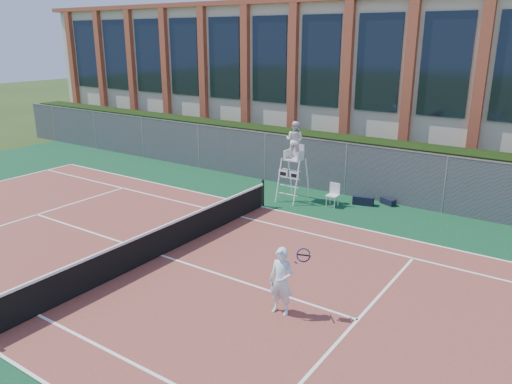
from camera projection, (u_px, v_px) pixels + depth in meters
The scene contains 12 objects.
ground at pixel (161, 256), 15.16m from camera, with size 120.00×120.00×0.00m, color #233814.
apron at pixel (183, 245), 15.95m from camera, with size 36.00×20.00×0.01m, color #0D3B21.
tennis_court at pixel (161, 256), 15.15m from camera, with size 23.77×10.97×0.02m, color brown.
tennis_net at pixel (160, 240), 15.00m from camera, with size 0.10×11.30×1.10m.
fence at pixel (303, 163), 21.76m from camera, with size 40.00×0.06×2.20m, color #595E60, non-canonical shape.
hedge at pixel (316, 158), 22.71m from camera, with size 40.00×1.40×2.20m, color black.
building at pixel (384, 78), 28.06m from camera, with size 45.00×10.60×8.22m.
umpire_chair at pixel (295, 142), 19.71m from camera, with size 0.91×1.40×3.26m.
plastic_chair at pixel (334, 193), 19.47m from camera, with size 0.44×0.44×0.92m.
sports_bag_near at pixel (363, 200), 19.72m from camera, with size 0.81×0.32×0.35m, color black.
sports_bag_far at pixel (388, 201), 19.76m from camera, with size 0.62×0.27×0.25m, color black.
tennis_player at pixel (282, 281), 11.76m from camera, with size 0.95×0.66×1.69m.
Camera 1 is at (10.22, -9.83, 6.40)m, focal length 35.00 mm.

